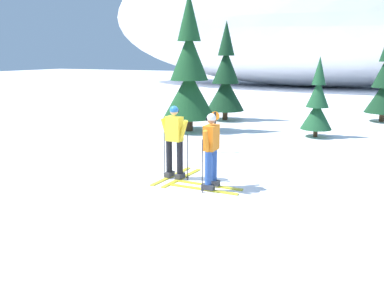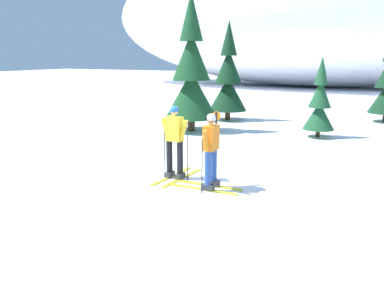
{
  "view_description": "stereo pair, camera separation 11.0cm",
  "coord_description": "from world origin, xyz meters",
  "px_view_note": "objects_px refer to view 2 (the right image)",
  "views": [
    {
      "loc": [
        4.2,
        -8.64,
        2.96
      ],
      "look_at": [
        0.29,
        -0.39,
        0.95
      ],
      "focal_mm": 37.94,
      "sensor_mm": 36.0,
      "label": 1
    },
    {
      "loc": [
        4.3,
        -8.59,
        2.96
      ],
      "look_at": [
        0.29,
        -0.39,
        0.95
      ],
      "focal_mm": 37.94,
      "sensor_mm": 36.0,
      "label": 2
    }
  ],
  "objects_px": {
    "pine_tree_far_left": "(191,74)",
    "pine_tree_center_left": "(228,79)",
    "skier_yellow_jacket": "(175,141)",
    "skier_orange_jacket": "(211,150)",
    "pine_tree_center_right": "(320,104)",
    "trail_marker_post": "(216,129)"
  },
  "relations": [
    {
      "from": "skier_yellow_jacket",
      "to": "pine_tree_center_left",
      "type": "bearing_deg",
      "value": 103.3
    },
    {
      "from": "skier_orange_jacket",
      "to": "pine_tree_far_left",
      "type": "xyz_separation_m",
      "value": [
        -3.53,
        6.22,
        1.32
      ]
    },
    {
      "from": "pine_tree_center_right",
      "to": "skier_yellow_jacket",
      "type": "bearing_deg",
      "value": -108.54
    },
    {
      "from": "pine_tree_far_left",
      "to": "pine_tree_center_left",
      "type": "relative_size",
      "value": 1.19
    },
    {
      "from": "skier_orange_jacket",
      "to": "skier_yellow_jacket",
      "type": "bearing_deg",
      "value": 163.04
    },
    {
      "from": "pine_tree_far_left",
      "to": "pine_tree_center_right",
      "type": "bearing_deg",
      "value": 10.97
    },
    {
      "from": "skier_yellow_jacket",
      "to": "skier_orange_jacket",
      "type": "relative_size",
      "value": 1.04
    },
    {
      "from": "skier_orange_jacket",
      "to": "pine_tree_center_right",
      "type": "xyz_separation_m",
      "value": [
        1.2,
        7.14,
        0.32
      ]
    },
    {
      "from": "skier_yellow_jacket",
      "to": "pine_tree_center_left",
      "type": "xyz_separation_m",
      "value": [
        -2.16,
        9.13,
        0.94
      ]
    },
    {
      "from": "skier_yellow_jacket",
      "to": "pine_tree_center_left",
      "type": "distance_m",
      "value": 9.43
    },
    {
      "from": "pine_tree_far_left",
      "to": "skier_yellow_jacket",
      "type": "bearing_deg",
      "value": -67.44
    },
    {
      "from": "skier_orange_jacket",
      "to": "pine_tree_center_left",
      "type": "xyz_separation_m",
      "value": [
        -3.24,
        9.46,
        0.97
      ]
    },
    {
      "from": "skier_yellow_jacket",
      "to": "skier_orange_jacket",
      "type": "height_order",
      "value": "skier_yellow_jacket"
    },
    {
      "from": "skier_yellow_jacket",
      "to": "pine_tree_center_right",
      "type": "relative_size",
      "value": 0.61
    },
    {
      "from": "skier_yellow_jacket",
      "to": "skier_orange_jacket",
      "type": "distance_m",
      "value": 1.13
    },
    {
      "from": "skier_yellow_jacket",
      "to": "pine_tree_center_left",
      "type": "height_order",
      "value": "pine_tree_center_left"
    },
    {
      "from": "skier_yellow_jacket",
      "to": "trail_marker_post",
      "type": "relative_size",
      "value": 1.39
    },
    {
      "from": "skier_orange_jacket",
      "to": "pine_tree_center_right",
      "type": "height_order",
      "value": "pine_tree_center_right"
    },
    {
      "from": "trail_marker_post",
      "to": "pine_tree_center_right",
      "type": "bearing_deg",
      "value": 58.23
    },
    {
      "from": "pine_tree_far_left",
      "to": "pine_tree_center_right",
      "type": "height_order",
      "value": "pine_tree_far_left"
    },
    {
      "from": "pine_tree_far_left",
      "to": "pine_tree_center_right",
      "type": "relative_size",
      "value": 1.82
    },
    {
      "from": "skier_orange_jacket",
      "to": "trail_marker_post",
      "type": "relative_size",
      "value": 1.33
    }
  ]
}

